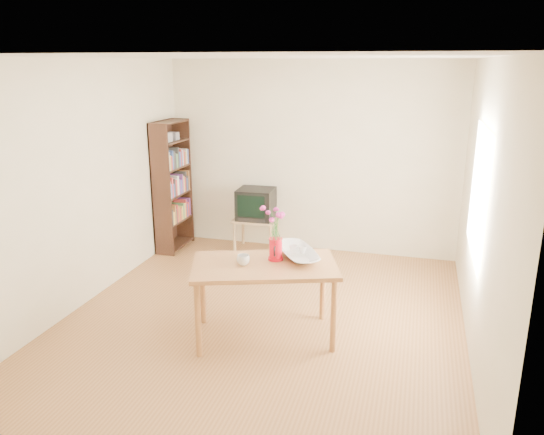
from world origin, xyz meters
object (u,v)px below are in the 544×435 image
(mug, at_px, (243,260))
(pitcher, at_px, (276,250))
(television, at_px, (256,203))
(bowl, at_px, (298,236))
(table, at_px, (264,272))

(mug, bearing_deg, pitcher, 170.66)
(pitcher, bearing_deg, television, 102.56)
(television, bearing_deg, pitcher, -70.19)
(mug, xyz_separation_m, bowl, (0.44, 0.34, 0.17))
(pitcher, relative_size, television, 0.44)
(table, relative_size, television, 3.02)
(pitcher, relative_size, mug, 1.80)
(mug, xyz_separation_m, television, (-0.64, 2.44, -0.12))
(table, bearing_deg, pitcher, 42.22)
(bowl, bearing_deg, television, 117.10)
(table, height_order, pitcher, pitcher)
(table, distance_m, bowl, 0.48)
(pitcher, xyz_separation_m, bowl, (0.18, 0.13, 0.12))
(mug, height_order, television, television)
(pitcher, xyz_separation_m, mug, (-0.25, -0.21, -0.05))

